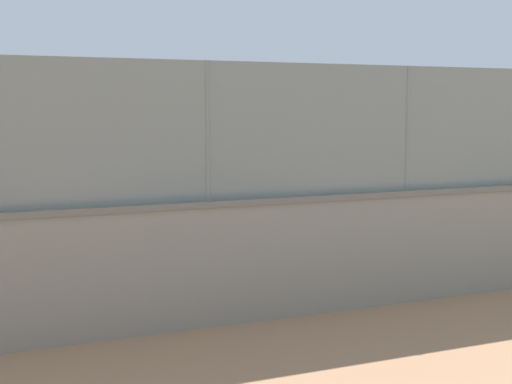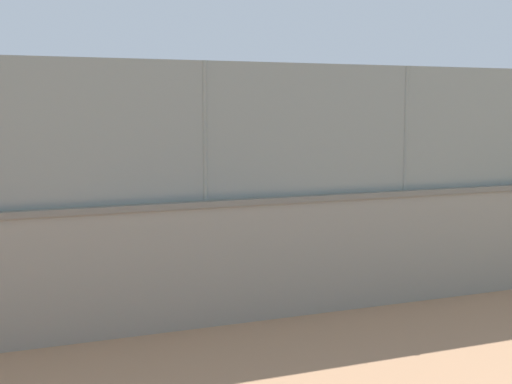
{
  "view_description": "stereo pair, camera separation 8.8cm",
  "coord_description": "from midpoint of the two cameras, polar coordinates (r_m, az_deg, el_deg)",
  "views": [
    {
      "loc": [
        5.07,
        21.56,
        2.88
      ],
      "look_at": [
        -0.97,
        7.82,
        1.11
      ],
      "focal_mm": 50.2,
      "sensor_mm": 36.0,
      "label": 1
    },
    {
      "loc": [
        4.99,
        21.6,
        2.88
      ],
      "look_at": [
        -0.97,
        7.82,
        1.11
      ],
      "focal_mm": 50.2,
      "sensor_mm": 36.0,
      "label": 2
    }
  ],
  "objects": [
    {
      "name": "player_near_wall_returning",
      "position": [
        19.84,
        -11.08,
        1.07
      ],
      "size": [
        0.85,
        0.71,
        1.65
      ],
      "color": "#591919",
      "rests_on": "ground_plane"
    },
    {
      "name": "sports_ball",
      "position": [
        14.67,
        0.91,
        -4.42
      ],
      "size": [
        0.09,
        0.09,
        0.09
      ],
      "primitive_type": "sphere",
      "color": "white",
      "rests_on": "ground_plane"
    },
    {
      "name": "perimeter_wall",
      "position": [
        11.87,
        17.99,
        -3.49
      ],
      "size": [
        28.43,
        0.66,
        1.68
      ],
      "color": "gray",
      "rests_on": "ground_plane"
    },
    {
      "name": "player_foreground_swinging",
      "position": [
        16.18,
        -0.46,
        -0.42
      ],
      "size": [
        0.99,
        0.78,
        1.49
      ],
      "color": "black",
      "rests_on": "ground_plane"
    },
    {
      "name": "ground_plane",
      "position": [
        22.34,
        -10.19,
        -0.79
      ],
      "size": [
        260.0,
        260.0,
        0.0
      ],
      "primitive_type": "plane",
      "color": "tan"
    },
    {
      "name": "courtside_bench",
      "position": [
        11.73,
        4.59,
        -5.2
      ],
      "size": [
        1.6,
        0.4,
        0.87
      ],
      "color": "gray",
      "rests_on": "ground_plane"
    },
    {
      "name": "fence_panel_on_wall",
      "position": [
        11.7,
        18.3,
        4.92
      ],
      "size": [
        27.93,
        0.38,
        1.81
      ],
      "color": "gray",
      "rests_on": "perimeter_wall"
    }
  ]
}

